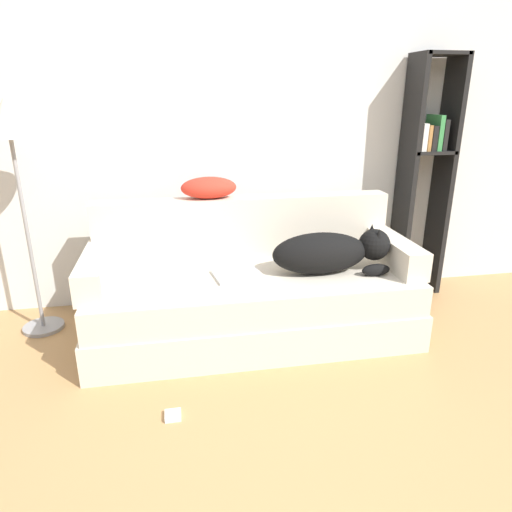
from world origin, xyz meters
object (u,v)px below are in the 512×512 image
laptop (238,275)px  floor_lamp (11,140)px  dog (331,252)px  bookshelf (426,167)px  couch (253,305)px  power_adapter (173,415)px  throw_pillow (209,188)px

laptop → floor_lamp: 1.52m
floor_lamp → laptop: bearing=-15.4°
dog → laptop: bearing=176.8°
bookshelf → floor_lamp: 2.76m
couch → power_adapter: 0.92m
laptop → bookshelf: 1.66m
couch → throw_pillow: size_ratio=5.57×
dog → floor_lamp: size_ratio=0.51×
laptop → floor_lamp: size_ratio=0.22×
bookshelf → power_adapter: size_ratio=22.49×
couch → dog: dog is taller
couch → dog: (0.47, -0.05, 0.35)m
couch → throw_pillow: 0.81m
laptop → dog: bearing=-12.2°
bookshelf → floor_lamp: bookshelf is taller
bookshelf → floor_lamp: (-2.74, -0.18, 0.25)m
laptop → bookshelf: (1.48, 0.53, 0.54)m
throw_pillow → bookshelf: bearing=5.5°
dog → power_adapter: size_ratio=9.68×
throw_pillow → power_adapter: throw_pillow is taller
dog → power_adapter: (-1.00, -0.67, -0.54)m
bookshelf → floor_lamp: bearing=-176.2°
couch → bookshelf: bookshelf is taller
couch → power_adapter: size_ratio=25.90×
throw_pillow → floor_lamp: bearing=-178.5°
floor_lamp → couch: bearing=-13.4°
power_adapter → throw_pillow: bearing=74.9°
couch → floor_lamp: 1.73m
throw_pillow → floor_lamp: 1.17m
laptop → couch: bearing=3.7°
throw_pillow → floor_lamp: floor_lamp is taller
throw_pillow → bookshelf: 1.62m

